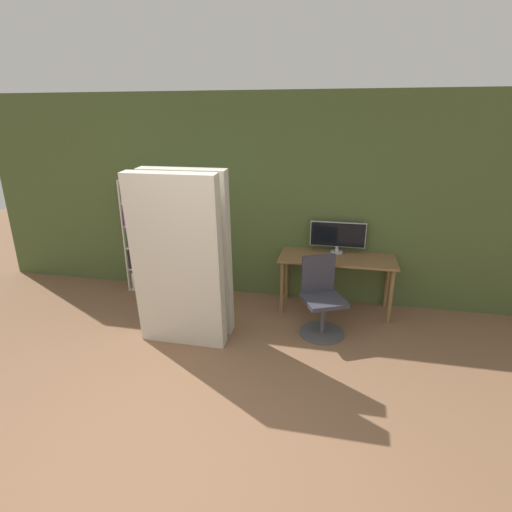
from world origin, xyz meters
TOP-DOWN VIEW (x-y plane):
  - ground_plane at (0.00, 0.00)m, footprint 16.00×16.00m
  - wall_back at (0.00, 3.06)m, footprint 8.00×0.06m
  - desk at (1.05, 2.75)m, footprint 1.44×0.58m
  - monitor at (1.04, 2.94)m, footprint 0.70×0.16m
  - office_chair at (0.91, 2.13)m, footprint 0.59×0.59m
  - bookshelf at (-1.58, 2.91)m, footprint 0.79×0.32m
  - mattress_near at (-0.57, 1.55)m, footprint 0.96×0.29m
  - mattress_far at (-0.57, 1.86)m, footprint 0.96×0.29m

SIDE VIEW (x-z plane):
  - ground_plane at x=0.00m, z-range 0.00..0.00m
  - office_chair at x=0.91m, z-range -0.09..0.81m
  - desk at x=1.05m, z-range 0.27..0.99m
  - bookshelf at x=-1.58m, z-range -0.06..1.54m
  - mattress_far at x=-0.57m, z-range 0.00..1.90m
  - mattress_near at x=-0.57m, z-range 0.00..1.90m
  - monitor at x=1.04m, z-range 0.75..1.16m
  - wall_back at x=0.00m, z-range 0.00..2.70m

